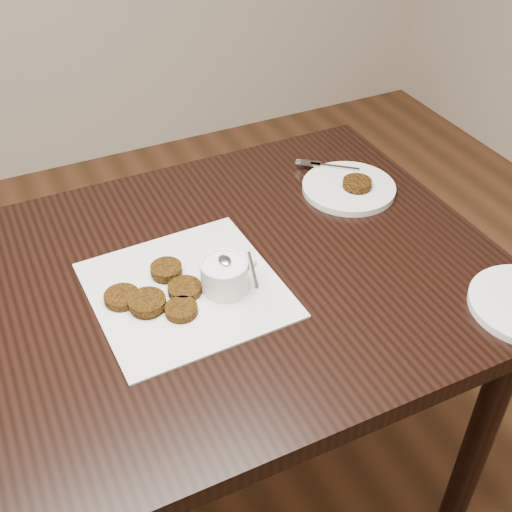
{
  "coord_description": "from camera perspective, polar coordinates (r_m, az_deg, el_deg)",
  "views": [
    {
      "loc": [
        -0.19,
        -0.69,
        1.55
      ],
      "look_at": [
        0.21,
        0.14,
        0.8
      ],
      "focal_mm": 45.21,
      "sensor_mm": 36.0,
      "label": 1
    }
  ],
  "objects": [
    {
      "name": "table",
      "position": [
        1.48,
        -6.17,
        -13.65
      ],
      "size": [
        1.26,
        0.81,
        0.75
      ],
      "primitive_type": "cube",
      "color": "black",
      "rests_on": "floor"
    },
    {
      "name": "napkin",
      "position": [
        1.19,
        -6.2,
        -2.98
      ],
      "size": [
        0.34,
        0.34,
        0.0
      ],
      "primitive_type": "cube",
      "rotation": [
        0.0,
        0.0,
        0.04
      ],
      "color": "silver",
      "rests_on": "table"
    },
    {
      "name": "sauce_ramekin",
      "position": [
        1.14,
        -2.85,
        -0.56
      ],
      "size": [
        0.12,
        0.12,
        0.12
      ],
      "primitive_type": null,
      "rotation": [
        0.0,
        0.0,
        -0.01
      ],
      "color": "white",
      "rests_on": "napkin"
    },
    {
      "name": "patty_cluster",
      "position": [
        1.16,
        -8.63,
        -3.46
      ],
      "size": [
        0.23,
        0.23,
        0.02
      ],
      "primitive_type": null,
      "rotation": [
        0.0,
        0.0,
        0.05
      ],
      "color": "brown",
      "rests_on": "napkin"
    },
    {
      "name": "plate_with_patty",
      "position": [
        1.45,
        8.23,
        6.24
      ],
      "size": [
        0.29,
        0.29,
        0.03
      ],
      "primitive_type": null,
      "rotation": [
        0.0,
        0.0,
        -0.68
      ],
      "color": "silver",
      "rests_on": "table"
    }
  ]
}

